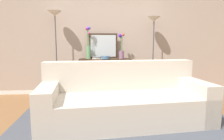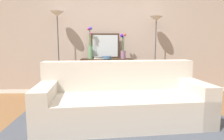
# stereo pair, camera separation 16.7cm
# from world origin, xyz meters

# --- Properties ---
(ground_plane) EXTENTS (16.00, 16.00, 0.02)m
(ground_plane) POSITION_xyz_m (0.00, 0.00, -0.01)
(ground_plane) COLOR brown
(back_wall) EXTENTS (12.00, 0.15, 2.61)m
(back_wall) POSITION_xyz_m (0.00, 2.08, 1.30)
(back_wall) COLOR white
(back_wall) RESTS_ON ground
(area_rug) EXTENTS (3.24, 2.15, 0.01)m
(area_rug) POSITION_xyz_m (0.08, 0.14, 0.01)
(area_rug) COLOR #474C56
(area_rug) RESTS_ON ground
(couch) EXTENTS (2.47, 1.17, 0.88)m
(couch) POSITION_xyz_m (0.07, 0.30, 0.31)
(couch) COLOR beige
(couch) RESTS_ON ground
(console_table) EXTENTS (1.14, 0.35, 0.82)m
(console_table) POSITION_xyz_m (-0.13, 1.77, 0.56)
(console_table) COLOR #382619
(console_table) RESTS_ON ground
(floor_lamp_left) EXTENTS (0.28, 0.28, 1.83)m
(floor_lamp_left) POSITION_xyz_m (-1.17, 1.71, 1.43)
(floor_lamp_left) COLOR #4C4C51
(floor_lamp_left) RESTS_ON ground
(floor_lamp_right) EXTENTS (0.28, 0.28, 1.74)m
(floor_lamp_right) POSITION_xyz_m (0.94, 1.71, 1.37)
(floor_lamp_right) COLOR #4C4C51
(floor_lamp_right) RESTS_ON ground
(wall_mirror) EXTENTS (0.64, 0.02, 0.56)m
(wall_mirror) POSITION_xyz_m (-0.16, 1.91, 1.10)
(wall_mirror) COLOR #382619
(wall_mirror) RESTS_ON console_table
(vase_tall_flowers) EXTENTS (0.11, 0.12, 0.70)m
(vase_tall_flowers) POSITION_xyz_m (-0.49, 1.80, 1.10)
(vase_tall_flowers) COLOR #669E6B
(vase_tall_flowers) RESTS_ON console_table
(vase_short_flowers) EXTENTS (0.14, 0.11, 0.55)m
(vase_short_flowers) POSITION_xyz_m (0.23, 1.76, 1.02)
(vase_short_flowers) COLOR gray
(vase_short_flowers) RESTS_ON console_table
(fruit_bowl) EXTENTS (0.20, 0.20, 0.07)m
(fruit_bowl) POSITION_xyz_m (-0.13, 1.67, 0.86)
(fruit_bowl) COLOR #4C7093
(fruit_bowl) RESTS_ON console_table
(book_stack) EXTENTS (0.21, 0.14, 0.06)m
(book_stack) POSITION_xyz_m (-0.32, 1.66, 0.85)
(book_stack) COLOR silver
(book_stack) RESTS_ON console_table
(book_row_under_console) EXTENTS (0.32, 0.17, 0.11)m
(book_row_under_console) POSITION_xyz_m (-0.44, 1.77, 0.05)
(book_row_under_console) COLOR maroon
(book_row_under_console) RESTS_ON ground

